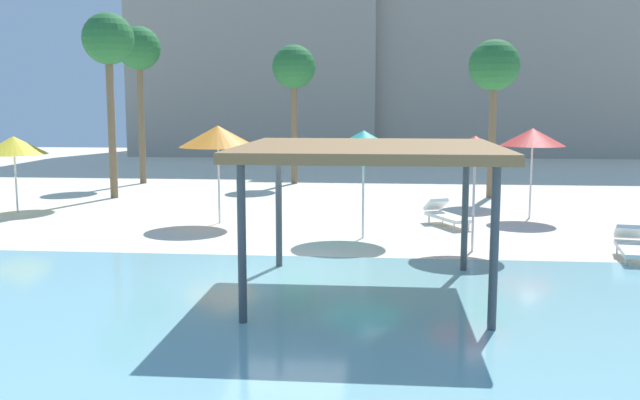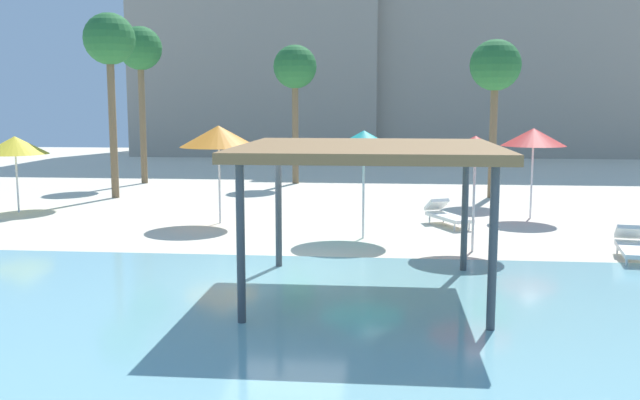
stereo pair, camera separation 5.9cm
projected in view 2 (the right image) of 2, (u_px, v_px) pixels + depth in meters
ground_plane at (286, 273)px, 14.88m from camera, size 80.00×80.00×0.00m
lagoon_water at (233, 363)px, 9.71m from camera, size 44.00×13.50×0.04m
shade_pavilion at (369, 154)px, 12.85m from camera, size 4.68×4.68×2.83m
beach_umbrella_yellow_0 at (15, 145)px, 22.73m from camera, size 2.11×2.11×2.51m
beach_umbrella_orange_2 at (219, 136)px, 20.71m from camera, size 2.30×2.30×2.92m
beach_umbrella_red_3 at (534, 137)px, 21.63m from camera, size 1.98×1.98×2.81m
beach_umbrella_red_4 at (475, 148)px, 16.71m from camera, size 2.11×2.11×2.81m
beach_umbrella_teal_5 at (364, 143)px, 18.39m from camera, size 2.35×2.35×2.87m
lounge_chair_0 at (446, 214)px, 20.62m from camera, size 1.36×1.97×0.74m
lounge_chair_1 at (632, 245)px, 16.14m from camera, size 0.92×1.97×0.74m
palm_tree_0 at (109, 44)px, 25.88m from camera, size 1.90×1.90×6.87m
palm_tree_1 at (295, 70)px, 30.65m from camera, size 1.90×1.90×6.09m
palm_tree_2 at (495, 69)px, 26.03m from camera, size 1.90×1.90×5.92m
palm_tree_3 at (140, 53)px, 30.67m from camera, size 1.90×1.90×6.90m
hotel_block_0 at (264, 26)px, 50.38m from camera, size 16.40×11.60×18.06m
hotel_block_1 at (544, 4)px, 49.00m from camera, size 23.75×10.93×20.82m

